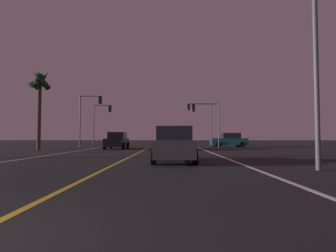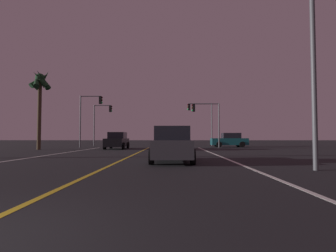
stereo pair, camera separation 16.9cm
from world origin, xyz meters
name	(u,v)px [view 2 (the right image)]	position (x,y,z in m)	size (l,w,h in m)	color
lane_edge_right	(232,161)	(5.61, 10.77, 0.00)	(0.16, 33.54, 0.01)	silver
lane_edge_left	(9,161)	(-5.61, 10.77, 0.00)	(0.16, 33.54, 0.01)	silver
lane_center_divider	(120,161)	(0.00, 10.77, 0.00)	(0.16, 33.54, 0.01)	gold
car_oncoming	(117,141)	(-2.97, 24.46, 0.82)	(2.02, 4.30, 1.70)	black
car_lead_same_lane	(172,145)	(2.62, 10.33, 0.82)	(2.02, 4.30, 1.70)	black
car_ahead_far	(167,141)	(2.10, 22.95, 0.82)	(2.02, 4.30, 1.70)	black
car_crossing_side	(229,140)	(9.55, 29.71, 0.82)	(4.30, 2.02, 1.70)	black
traffic_light_near_right	(205,115)	(6.46, 28.04, 3.79)	(3.20, 0.36, 5.07)	#4C4C51
traffic_light_near_left	(90,110)	(-6.84, 28.04, 4.38)	(2.64, 0.36, 5.99)	#4C4C51
traffic_light_far_right	(200,114)	(6.45, 33.54, 4.29)	(3.37, 0.36, 5.79)	#4C4C51
traffic_light_far_left	(103,116)	(-6.86, 33.54, 4.10)	(2.52, 0.36, 5.57)	#4C4C51
street_lamp_right_near	(297,38)	(7.21, 7.14, 4.86)	(2.48, 0.44, 7.56)	#4C4C51
palm_tree_left_mid	(40,86)	(-10.09, 22.69, 6.15)	(2.24, 2.28, 7.74)	#473826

